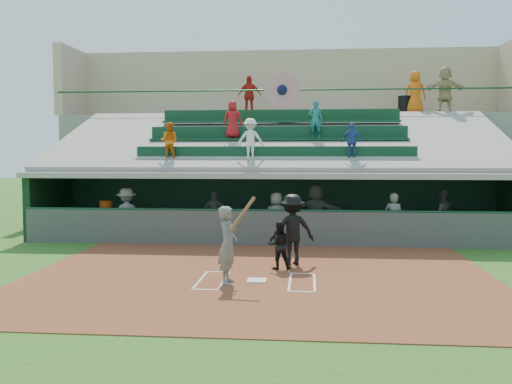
# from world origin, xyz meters

# --- Properties ---
(ground) EXTENTS (100.00, 100.00, 0.00)m
(ground) POSITION_xyz_m (0.00, 0.00, 0.00)
(ground) COLOR #275718
(ground) RESTS_ON ground
(dirt_slab) EXTENTS (11.00, 9.00, 0.02)m
(dirt_slab) POSITION_xyz_m (0.00, 0.50, 0.01)
(dirt_slab) COLOR brown
(dirt_slab) RESTS_ON ground
(home_plate) EXTENTS (0.43, 0.43, 0.03)m
(home_plate) POSITION_xyz_m (0.00, 0.00, 0.04)
(home_plate) COLOR silver
(home_plate) RESTS_ON dirt_slab
(batters_box_chalk) EXTENTS (2.65, 1.85, 0.01)m
(batters_box_chalk) POSITION_xyz_m (0.00, 0.00, 0.02)
(batters_box_chalk) COLOR silver
(batters_box_chalk) RESTS_ON dirt_slab
(dugout_floor) EXTENTS (16.00, 3.50, 0.04)m
(dugout_floor) POSITION_xyz_m (0.00, 6.75, 0.02)
(dugout_floor) COLOR gray
(dugout_floor) RESTS_ON ground
(concourse_slab) EXTENTS (20.00, 3.00, 4.60)m
(concourse_slab) POSITION_xyz_m (0.00, 13.50, 2.30)
(concourse_slab) COLOR gray
(concourse_slab) RESTS_ON ground
(grandstand) EXTENTS (20.40, 10.40, 7.80)m
(grandstand) POSITION_xyz_m (-0.01, 10.51, 2.26)
(grandstand) COLOR #494E49
(grandstand) RESTS_ON ground
(batter_at_plate) EXTENTS (0.84, 0.74, 1.95)m
(batter_at_plate) POSITION_xyz_m (-0.62, -0.29, 0.89)
(batter_at_plate) COLOR #595C57
(batter_at_plate) RESTS_ON dirt_slab
(catcher) EXTENTS (0.64, 0.53, 1.20)m
(catcher) POSITION_xyz_m (0.43, 1.40, 0.62)
(catcher) COLOR black
(catcher) RESTS_ON dirt_slab
(home_umpire) EXTENTS (1.33, 1.00, 1.83)m
(home_umpire) POSITION_xyz_m (0.74, 2.00, 0.94)
(home_umpire) COLOR black
(home_umpire) RESTS_ON dirt_slab
(dugout_bench) EXTENTS (16.61, 2.92, 0.50)m
(dugout_bench) POSITION_xyz_m (-0.03, 8.08, 0.29)
(dugout_bench) COLOR brown
(dugout_bench) RESTS_ON dugout_floor
(white_table) EXTENTS (0.92, 0.71, 0.77)m
(white_table) POSITION_xyz_m (-5.93, 6.44, 0.43)
(white_table) COLOR silver
(white_table) RESTS_ON dugout_floor
(water_cooler) EXTENTS (0.44, 0.44, 0.44)m
(water_cooler) POSITION_xyz_m (-5.88, 6.52, 1.03)
(water_cooler) COLOR #ED540D
(water_cooler) RESTS_ON white_table
(dugout_player_a) EXTENTS (1.27, 1.00, 1.72)m
(dugout_player_a) POSITION_xyz_m (-4.80, 5.48, 0.90)
(dugout_player_a) COLOR #60635D
(dugout_player_a) RESTS_ON dugout_floor
(dugout_player_b) EXTENTS (0.94, 0.46, 1.55)m
(dugout_player_b) POSITION_xyz_m (-2.10, 6.81, 0.82)
(dugout_player_b) COLOR #5E615C
(dugout_player_b) RESTS_ON dugout_floor
(dugout_player_c) EXTENTS (0.88, 0.67, 1.61)m
(dugout_player_c) POSITION_xyz_m (0.12, 5.65, 0.84)
(dugout_player_c) COLOR #60625C
(dugout_player_c) RESTS_ON dugout_floor
(dugout_player_d) EXTENTS (1.77, 0.87, 1.83)m
(dugout_player_d) POSITION_xyz_m (1.40, 6.57, 0.95)
(dugout_player_d) COLOR #5D605A
(dugout_player_d) RESTS_ON dugout_floor
(dugout_player_e) EXTENTS (0.71, 0.61, 1.64)m
(dugout_player_e) POSITION_xyz_m (3.81, 5.33, 0.86)
(dugout_player_e) COLOR #5B5E59
(dugout_player_e) RESTS_ON dugout_floor
(dugout_player_f) EXTENTS (0.89, 0.75, 1.64)m
(dugout_player_f) POSITION_xyz_m (5.61, 6.83, 0.86)
(dugout_player_f) COLOR #50524E
(dugout_player_f) RESTS_ON dugout_floor
(trash_bin) EXTENTS (0.55, 0.55, 0.83)m
(trash_bin) POSITION_xyz_m (5.37, 13.29, 5.01)
(trash_bin) COLOR black
(trash_bin) RESTS_ON concourse_slab
(concourse_staff_a) EXTENTS (1.08, 0.53, 1.79)m
(concourse_staff_a) POSITION_xyz_m (-1.53, 13.20, 5.50)
(concourse_staff_a) COLOR #AE1F13
(concourse_staff_a) RESTS_ON concourse_slab
(concourse_staff_b) EXTENTS (1.01, 0.74, 1.89)m
(concourse_staff_b) POSITION_xyz_m (5.78, 13.04, 5.55)
(concourse_staff_b) COLOR orange
(concourse_staff_b) RESTS_ON concourse_slab
(concourse_staff_c) EXTENTS (1.84, 0.70, 1.95)m
(concourse_staff_c) POSITION_xyz_m (6.89, 12.31, 5.58)
(concourse_staff_c) COLOR tan
(concourse_staff_c) RESTS_ON concourse_slab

